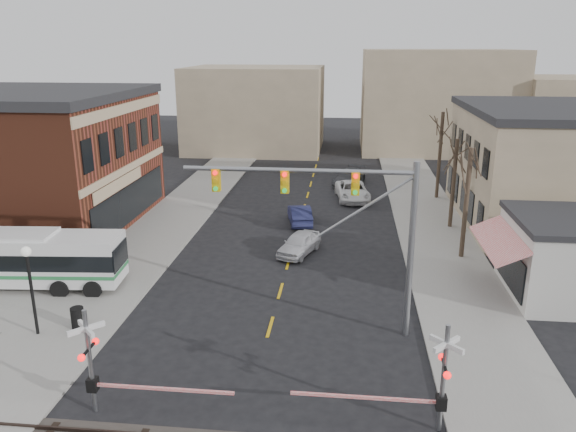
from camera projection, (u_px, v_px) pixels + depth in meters
The scene contains 18 objects.
ground at pixel (264, 349), 24.25m from camera, with size 160.00×160.00×0.00m, color black.
sidewalk_west at pixel (182, 211), 44.21m from camera, with size 5.00×60.00×0.12m, color gray.
sidewalk_east at pixel (427, 218), 42.27m from camera, with size 5.00×60.00×0.12m, color gray.
tree_east_a at pixel (466, 203), 33.56m from camera, with size 0.28×0.28×6.75m.
tree_east_b at pixel (453, 184), 39.30m from camera, with size 0.28×0.28×6.30m.
tree_east_c at pixel (440, 156), 46.75m from camera, with size 0.28×0.28×7.20m.
transit_bus at pixel (13, 258), 29.92m from camera, with size 11.71×3.46×2.97m.
traffic_signal_mast at pixel (348, 212), 24.09m from camera, with size 10.06×0.30×8.00m.
rr_crossing_west at pixel (102, 363), 19.57m from camera, with size 5.60×1.36×4.00m.
rr_crossing_east at pixel (430, 379), 18.65m from camera, with size 5.60×1.36×4.00m.
street_lamp at pixel (29, 272), 24.45m from camera, with size 0.44×0.44×4.17m.
trash_bin at pixel (78, 318), 25.73m from camera, with size 0.60×0.60×0.99m, color black.
car_a at pixel (299, 243), 35.10m from camera, with size 1.61×4.00×1.36m, color silver.
car_b at pixel (300, 214), 41.05m from camera, with size 1.47×4.23×1.39m, color #1A1D43.
car_c at pixel (352, 191), 47.32m from camera, with size 2.50×5.42×1.51m, color silver.
car_d at pixel (349, 177), 52.30m from camera, with size 2.05×5.04×1.46m, color #3C3D41.
pedestrian_near at pixel (112, 275), 29.68m from camera, with size 0.59×0.39×1.62m, color #5B4D49.
pedestrian_far at pixel (103, 250), 32.90m from camera, with size 0.93×0.72×1.90m, color #33345A.
Camera 1 is at (3.33, -21.25, 12.65)m, focal length 35.00 mm.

